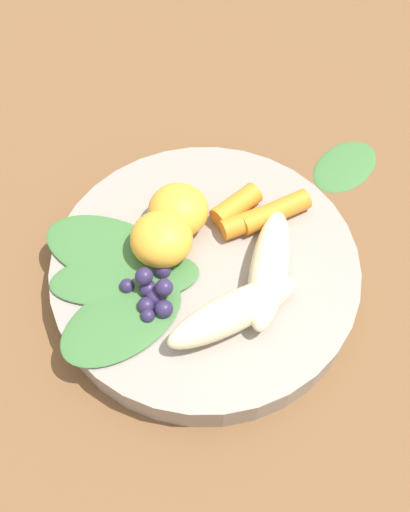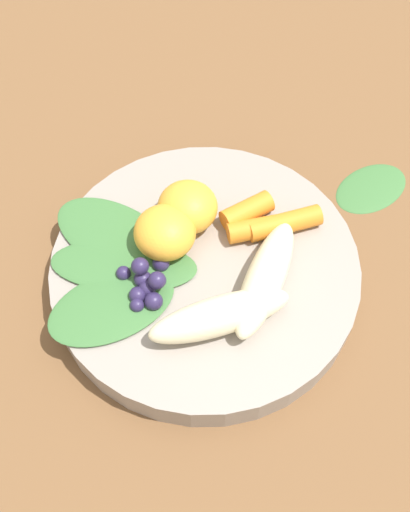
{
  "view_description": "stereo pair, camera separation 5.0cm",
  "coord_description": "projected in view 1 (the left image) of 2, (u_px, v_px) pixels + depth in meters",
  "views": [
    {
      "loc": [
        -0.08,
        0.26,
        0.46
      ],
      "look_at": [
        0.0,
        0.0,
        0.04
      ],
      "focal_mm": 42.01,
      "sensor_mm": 36.0,
      "label": 1
    },
    {
      "loc": [
        -0.12,
        0.24,
        0.46
      ],
      "look_at": [
        0.0,
        0.0,
        0.04
      ],
      "focal_mm": 42.01,
      "sensor_mm": 36.0,
      "label": 2
    }
  ],
  "objects": [
    {
      "name": "bowl",
      "position": [
        205.0,
        272.0,
        0.52
      ],
      "size": [
        0.26,
        0.26,
        0.03
      ],
      "primitive_type": "cylinder",
      "color": "gray",
      "rests_on": "ground_plane"
    },
    {
      "name": "ground_plane",
      "position": [
        205.0,
        280.0,
        0.53
      ],
      "size": [
        2.4,
        2.4,
        0.0
      ],
      "primitive_type": "plane",
      "color": "brown"
    },
    {
      "name": "coconut_shred_patch",
      "position": [
        137.0,
        319.0,
        0.47
      ],
      "size": [
        0.04,
        0.04,
        0.0
      ],
      "primitive_type": "cylinder",
      "color": "white",
      "rests_on": "bowl"
    },
    {
      "name": "blueberry_pile",
      "position": [
        153.0,
        292.0,
        0.48
      ],
      "size": [
        0.05,
        0.06,
        0.03
      ],
      "color": "#2D234C",
      "rests_on": "bowl"
    },
    {
      "name": "carrot_mid_left",
      "position": [
        250.0,
        221.0,
        0.52
      ],
      "size": [
        0.05,
        0.05,
        0.02
      ],
      "primitive_type": "cylinder",
      "rotation": [
        0.0,
        1.57,
        3.84
      ],
      "color": "orange",
      "rests_on": "bowl"
    },
    {
      "name": "banana_peeled_right",
      "position": [
        233.0,
        312.0,
        0.46
      ],
      "size": [
        0.1,
        0.1,
        0.03
      ],
      "primitive_type": "ellipsoid",
      "rotation": [
        0.0,
        0.0,
        3.93
      ],
      "color": "beige",
      "rests_on": "bowl"
    },
    {
      "name": "kale_leaf_right",
      "position": [
        125.0,
        278.0,
        0.49
      ],
      "size": [
        0.13,
        0.1,
        0.01
      ],
      "primitive_type": "ellipsoid",
      "rotation": [
        0.0,
        0.0,
        6.68
      ],
      "color": "#3D7038",
      "rests_on": "bowl"
    },
    {
      "name": "kale_leaf_stray",
      "position": [
        345.0,
        165.0,
        0.6
      ],
      "size": [
        0.08,
        0.1,
        0.01
      ],
      "primitive_type": "ellipsoid",
      "rotation": [
        0.0,
        0.0,
        4.24
      ],
      "color": "#3D7038",
      "rests_on": "ground_plane"
    },
    {
      "name": "orange_segment_far",
      "position": [
        178.0,
        210.0,
        0.51
      ],
      "size": [
        0.05,
        0.05,
        0.04
      ],
      "primitive_type": "ellipsoid",
      "color": "#F4A833",
      "rests_on": "bowl"
    },
    {
      "name": "kale_leaf_left",
      "position": [
        111.0,
        250.0,
        0.51
      ],
      "size": [
        0.13,
        0.08,
        0.01
      ],
      "primitive_type": "ellipsoid",
      "rotation": [
        0.0,
        0.0,
        6.18
      ],
      "color": "#3D7038",
      "rests_on": "bowl"
    },
    {
      "name": "kale_leaf_rear",
      "position": [
        122.0,
        320.0,
        0.47
      ],
      "size": [
        0.11,
        0.12,
        0.01
      ],
      "primitive_type": "ellipsoid",
      "rotation": [
        0.0,
        0.0,
        7.22
      ],
      "color": "#3D7038",
      "rests_on": "bowl"
    },
    {
      "name": "banana_peeled_left",
      "position": [
        270.0,
        266.0,
        0.48
      ],
      "size": [
        0.04,
        0.12,
        0.03
      ],
      "primitive_type": "ellipsoid",
      "rotation": [
        0.0,
        0.0,
        4.8
      ],
      "color": "beige",
      "rests_on": "bowl"
    },
    {
      "name": "carrot_front",
      "position": [
        275.0,
        212.0,
        0.52
      ],
      "size": [
        0.06,
        0.06,
        0.02
      ],
      "primitive_type": "cylinder",
      "rotation": [
        0.0,
        1.57,
        3.92
      ],
      "color": "orange",
      "rests_on": "bowl"
    },
    {
      "name": "orange_segment_near",
      "position": [
        162.0,
        238.0,
        0.49
      ],
      "size": [
        0.05,
        0.05,
        0.04
      ],
      "primitive_type": "ellipsoid",
      "color": "#F4A833",
      "rests_on": "bowl"
    },
    {
      "name": "carrot_mid_right",
      "position": [
        236.0,
        206.0,
        0.52
      ],
      "size": [
        0.04,
        0.05,
        0.02
      ],
      "primitive_type": "cylinder",
      "rotation": [
        0.0,
        1.57,
        4.16
      ],
      "color": "orange",
      "rests_on": "bowl"
    }
  ]
}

